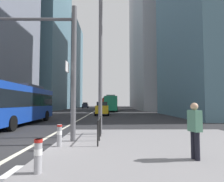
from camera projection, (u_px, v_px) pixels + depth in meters
ground_plane at (87, 115)px, 27.87m from camera, size 160.00×160.00×0.00m
median_island at (172, 151)px, 6.98m from camera, size 9.00×10.00×0.15m
lane_centre_line at (93, 112)px, 37.85m from camera, size 0.20×80.00×0.01m
office_tower_left_mid at (39, 37)px, 52.47m from camera, size 13.41×20.28×39.65m
office_tower_left_far at (62, 65)px, 78.01m from camera, size 13.47×21.64×33.88m
office_tower_right_mid at (163, 36)px, 49.99m from camera, size 13.42×18.35×38.26m
office_tower_right_far at (145, 34)px, 74.57m from camera, size 10.35×19.69×56.48m
city_bus_blue_oncoming at (19, 102)px, 15.86m from camera, size 2.87×11.10×3.40m
city_bus_red_receding at (111, 103)px, 41.09m from camera, size 2.89×10.65×3.40m
city_bus_red_distant at (106, 103)px, 60.10m from camera, size 2.72×11.09×3.40m
car_oncoming_mid at (85, 105)px, 64.38m from camera, size 2.21×4.35×1.94m
car_receding_near at (102, 108)px, 28.13m from camera, size 2.04×4.23×1.94m
car_receding_far at (107, 106)px, 50.33m from camera, size 2.09×4.57×1.94m
traffic_signal_gantry at (29, 51)px, 8.56m from camera, size 6.02×0.65×6.00m
street_lamp_post at (101, 39)px, 10.52m from camera, size 5.50×0.32×8.00m
bollard_left at (38, 154)px, 4.55m from camera, size 0.20×0.20×0.80m
bollard_right at (59, 134)px, 7.34m from camera, size 0.20×0.20×0.83m
pedestrian_railing at (100, 123)px, 8.98m from camera, size 0.06×3.29×0.98m
pedestrian_waiting at (195, 128)px, 5.67m from camera, size 0.33×0.43×1.65m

